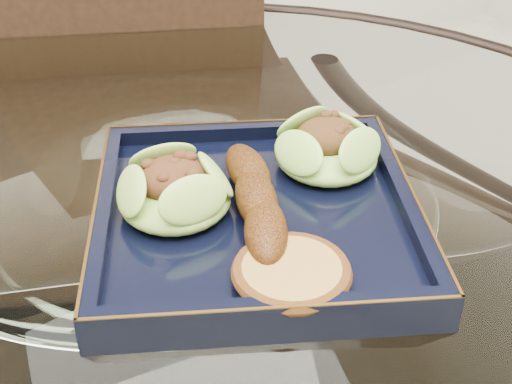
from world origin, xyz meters
name	(u,v)px	position (x,y,z in m)	size (l,w,h in m)	color
dining_table	(192,355)	(0.00, 0.00, 0.60)	(1.13, 1.13, 0.77)	white
dining_chair	(135,199)	(0.03, 0.36, 0.55)	(0.52, 0.52, 0.98)	#321C10
navy_plate	(256,221)	(0.06, -0.03, 0.77)	(0.27, 0.27, 0.02)	black
lettuce_wrap_left	(175,194)	(-0.01, 0.00, 0.80)	(0.09, 0.09, 0.03)	#5E942B
lettuce_wrap_right	(327,151)	(0.15, 0.01, 0.80)	(0.09, 0.09, 0.03)	#55952B
roasted_plantain	(256,199)	(0.06, -0.04, 0.80)	(0.16, 0.03, 0.03)	#552809
crumb_patty	(292,274)	(0.05, -0.12, 0.79)	(0.08, 0.08, 0.01)	#A67637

